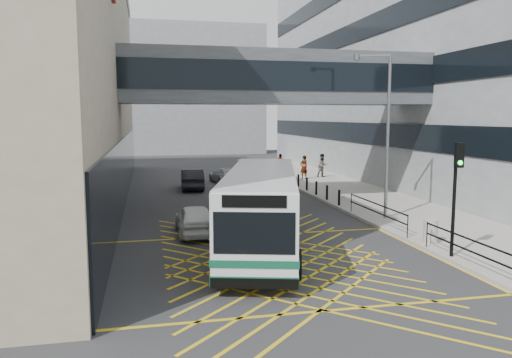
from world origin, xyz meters
TOP-DOWN VIEW (x-y plane):
  - ground at (0.00, 0.00)m, footprint 120.00×120.00m
  - building_right at (23.98, 24.00)m, footprint 24.09×44.00m
  - building_far at (-2.00, 60.00)m, footprint 28.00×16.00m
  - skybridge at (3.00, 12.00)m, footprint 20.00×4.10m
  - pavement at (9.00, 15.00)m, footprint 6.00×54.00m
  - box_junction at (0.00, 0.00)m, footprint 12.00×9.00m
  - bus at (-0.15, 2.21)m, footprint 5.46×11.58m
  - car_white at (-2.54, 5.29)m, footprint 1.84×4.38m
  - car_dark at (-1.42, 19.44)m, footprint 2.07×4.83m
  - car_silver at (1.46, 22.03)m, footprint 2.46×4.54m
  - traffic_light at (6.29, -1.04)m, footprint 0.32×0.50m
  - street_lamp at (7.01, 6.15)m, footprint 1.81×0.85m
  - litter_bin at (6.62, 1.01)m, footprint 0.57×0.57m
  - kerb_railings at (6.15, 1.78)m, footprint 0.05×12.54m
  - bollards at (6.25, 15.00)m, footprint 0.14×10.14m
  - pedestrian_a at (7.98, 22.10)m, footprint 0.91×0.77m
  - pedestrian_b at (9.94, 23.05)m, footprint 1.05×0.73m
  - pedestrian_c at (7.05, 26.02)m, footprint 1.13×0.69m

SIDE VIEW (x-z plane):
  - ground at x=0.00m, z-range 0.00..0.00m
  - box_junction at x=0.00m, z-range 0.00..0.01m
  - pavement at x=9.00m, z-range 0.00..0.16m
  - bollards at x=6.25m, z-range 0.16..1.06m
  - litter_bin at x=6.62m, z-range 0.16..1.14m
  - car_silver at x=1.46m, z-range 0.00..1.34m
  - car_white at x=-2.54m, z-range 0.00..1.39m
  - car_dark at x=-1.42m, z-range 0.00..1.49m
  - kerb_railings at x=6.15m, z-range 0.38..1.38m
  - pedestrian_c at x=7.05m, z-range 0.16..1.95m
  - pedestrian_a at x=7.98m, z-range 0.16..2.10m
  - pedestrian_b at x=9.94m, z-range 0.16..2.13m
  - bus at x=-0.15m, z-range 0.11..3.28m
  - traffic_light at x=6.29m, z-range 0.79..5.00m
  - street_lamp at x=7.01m, z-range 0.73..8.88m
  - skybridge at x=3.00m, z-range 6.00..9.00m
  - building_far at x=-2.00m, z-range 0.00..18.00m
  - building_right at x=23.98m, z-range 0.00..20.00m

